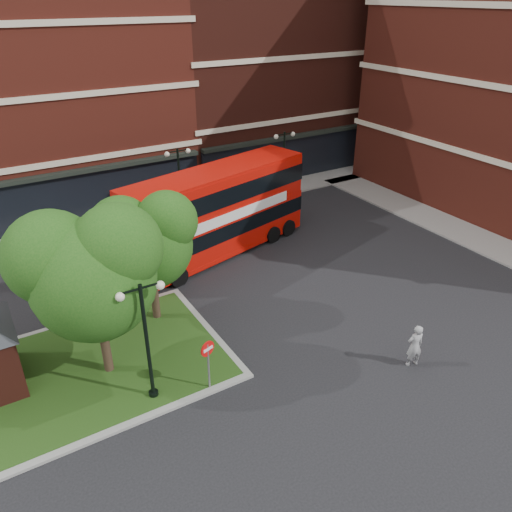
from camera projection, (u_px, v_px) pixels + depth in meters
ground at (278, 352)px, 21.22m from camera, size 120.00×120.00×0.00m
pavement_far at (143, 218)px, 33.64m from camera, size 44.00×3.00×0.12m
pavement_side at (487, 243)px, 30.25m from camera, size 3.00×28.00×0.12m
terrace_far_right at (262, 66)px, 41.98m from camera, size 18.00×12.00×16.00m
traffic_island at (69, 376)px, 19.79m from camera, size 12.60×7.60×0.15m
tree_island_west at (88, 268)px, 17.89m from camera, size 5.40×4.71×7.21m
tree_island_east at (146, 237)px, 21.41m from camera, size 4.46×3.90×6.29m
lamp_island at (146, 337)px, 17.52m from camera, size 1.72×0.36×5.00m
lamp_far_left at (180, 182)px, 31.75m from camera, size 1.72×0.36×5.00m
lamp_far_right at (284, 162)px, 35.41m from camera, size 1.72×0.36×5.00m
bus at (217, 206)px, 27.98m from camera, size 11.86×5.37×4.42m
woman at (415, 346)px, 20.07m from camera, size 0.80×0.62×1.94m
car_silver at (90, 234)px, 30.02m from camera, size 3.77×1.74×1.25m
car_white at (258, 187)px, 36.96m from camera, size 4.41×1.97×1.41m
no_entry_sign at (208, 356)px, 18.47m from camera, size 0.62×0.23×2.29m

